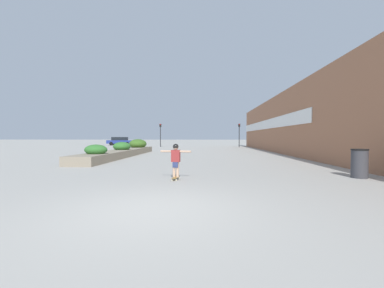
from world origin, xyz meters
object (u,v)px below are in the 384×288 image
Objects in this scene: car_leftmost at (121,141)px; traffic_light_left at (160,131)px; trash_bin at (359,163)px; traffic_light_right at (239,131)px; skateboarder at (176,157)px; car_center_left at (288,141)px; skateboard at (176,178)px.

traffic_light_left is at bearing 49.22° from car_leftmost.
car_leftmost is at bearing 120.12° from trash_bin.
trash_bin is at bearing -88.62° from traffic_light_right.
trash_bin is 0.30× the size of traffic_light_right.
skateboarder is at bearing 21.37° from car_leftmost.
car_center_left is at bearing 82.18° from car_leftmost.
traffic_light_left is at bearing 109.67° from skateboard.
car_center_left reaches higher than skateboarder.
skateboarder is at bearing 156.91° from car_center_left.
skateboarder is 0.33× the size of traffic_light_right.
skateboard is 39.61m from car_leftmost.
car_leftmost reaches higher than skateboarder.
car_center_left is 1.30× the size of traffic_light_left.
skateboard is 0.72m from skateboarder.
car_center_left is at bearing 75.41° from skateboard.
trash_bin is at bearing 15.49° from skateboarder.
trash_bin is (6.50, 0.80, -0.26)m from skateboarder.
car_leftmost is at bearing 119.87° from skateboarder.
car_leftmost is 28.76m from car_center_left.
car_leftmost is at bearing 82.18° from car_center_left.
car_leftmost is 11.49m from traffic_light_left.
skateboard is at bearing -171.50° from skateboarder.
traffic_light_right is at bearing 91.38° from trash_bin.
trash_bin is 0.23× the size of car_center_left.
traffic_light_left is at bearing 100.06° from car_center_left.
traffic_light_right is (20.26, -8.01, 1.55)m from car_leftmost.
traffic_light_right reaches higher than car_leftmost.
car_center_left is (14.06, 32.97, 0.73)m from skateboard.
car_leftmost reaches higher than trash_bin.
traffic_light_right reaches higher than trash_bin.
traffic_light_left reaches higher than car_leftmost.
traffic_light_right is (-8.23, -4.10, 1.53)m from car_center_left.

